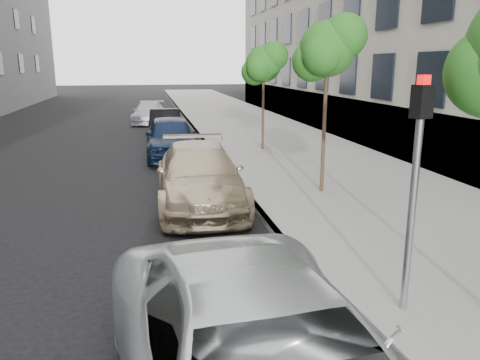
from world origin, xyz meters
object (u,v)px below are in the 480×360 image
object	(u,v)px
tree_mid	(329,49)
tree_far	(264,64)
sedan_blue	(171,137)
signal_pole	(416,169)
suv	(199,175)
sedan_black	(165,124)
sedan_rear	(149,113)

from	to	relation	value
tree_mid	tree_far	bearing A→B (deg)	90.00
tree_far	sedan_blue	distance (m)	4.57
tree_mid	signal_pole	world-z (taller)	tree_mid
tree_mid	suv	size ratio (longest dim) A/B	0.89
signal_pole	sedan_black	size ratio (longest dim) A/B	0.78
tree_far	sedan_rear	distance (m)	11.91
tree_far	signal_pole	xyz separation A→B (m)	(-1.18, -12.63, -1.33)
tree_far	signal_pole	distance (m)	12.76
tree_mid	sedan_rear	size ratio (longest dim) A/B	1.06
signal_pole	tree_mid	bearing A→B (deg)	60.83
tree_far	signal_pole	size ratio (longest dim) A/B	1.31
signal_pole	sedan_blue	bearing A→B (deg)	83.16
sedan_black	signal_pole	bearing A→B (deg)	-78.54
signal_pole	sedan_black	distance (m)	17.55
tree_mid	sedan_black	bearing A→B (deg)	108.13
tree_mid	sedan_black	world-z (taller)	tree_mid
signal_pole	suv	bearing A→B (deg)	91.26
tree_mid	suv	xyz separation A→B (m)	(-3.33, -0.08, -3.10)
suv	sedan_black	world-z (taller)	suv
suv	sedan_black	size ratio (longest dim) A/B	1.24
tree_mid	sedan_blue	size ratio (longest dim) A/B	0.99
tree_mid	suv	bearing A→B (deg)	-178.66
sedan_blue	sedan_rear	size ratio (longest dim) A/B	1.07
tree_mid	signal_pole	bearing A→B (deg)	-100.86
tree_mid	sedan_blue	bearing A→B (deg)	120.61
signal_pole	tree_far	bearing A→B (deg)	66.37
sedan_blue	suv	bearing A→B (deg)	-85.94
signal_pole	sedan_rear	world-z (taller)	signal_pole
tree_mid	signal_pole	distance (m)	6.47
sedan_black	sedan_rear	size ratio (longest dim) A/B	0.96
signal_pole	sedan_black	bearing A→B (deg)	79.86
suv	sedan_rear	size ratio (longest dim) A/B	1.19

